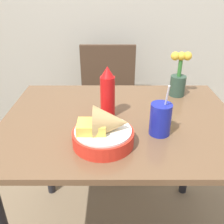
{
  "coord_description": "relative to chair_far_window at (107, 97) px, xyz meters",
  "views": [
    {
      "loc": [
        -0.04,
        -0.95,
        1.29
      ],
      "look_at": [
        -0.03,
        -0.06,
        0.82
      ],
      "focal_mm": 40.0,
      "sensor_mm": 36.0,
      "label": 1
    }
  ],
  "objects": [
    {
      "name": "ketchup_bottle",
      "position": [
        0.01,
        -0.71,
        0.34
      ],
      "size": [
        0.06,
        0.06,
        0.23
      ],
      "color": "red",
      "rests_on": "dining_table"
    },
    {
      "name": "drink_cup",
      "position": [
        0.21,
        -0.86,
        0.29
      ],
      "size": [
        0.08,
        0.08,
        0.21
      ],
      "color": "#192399",
      "rests_on": "dining_table"
    },
    {
      "name": "food_basket",
      "position": [
        0.01,
        -0.93,
        0.29
      ],
      "size": [
        0.22,
        0.22,
        0.15
      ],
      "color": "red",
      "rests_on": "dining_table"
    },
    {
      "name": "chair_far_window",
      "position": [
        0.0,
        0.0,
        0.0
      ],
      "size": [
        0.4,
        0.4,
        0.89
      ],
      "color": "#473323",
      "rests_on": "ground_plane"
    },
    {
      "name": "dining_table",
      "position": [
        0.07,
        -0.74,
        0.11
      ],
      "size": [
        1.02,
        0.77,
        0.76
      ],
      "color": "brown",
      "rests_on": "ground_plane"
    },
    {
      "name": "flower_vase",
      "position": [
        0.37,
        -0.49,
        0.33
      ],
      "size": [
        0.1,
        0.08,
        0.23
      ],
      "color": "#2D4738",
      "rests_on": "dining_table"
    }
  ]
}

